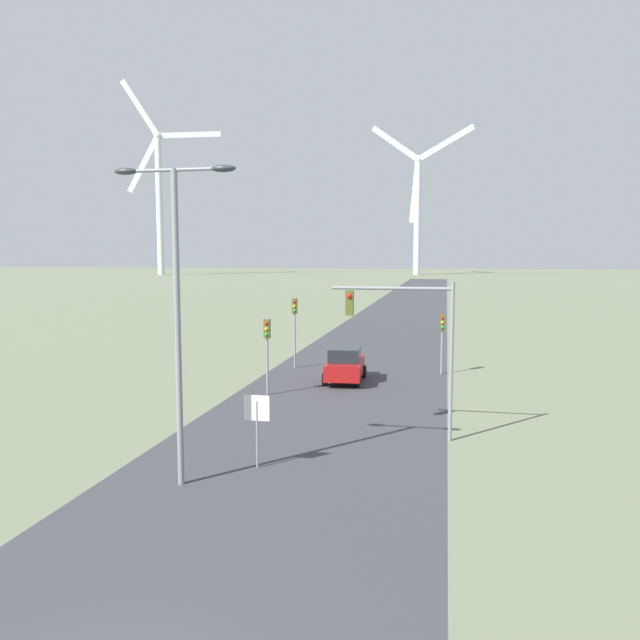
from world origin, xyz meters
TOP-DOWN VIEW (x-y plane):
  - road_surface at (0.00, 48.00)m, footprint 10.00×240.00m
  - streetlamp at (-2.59, 8.90)m, footprint 3.59×0.32m
  - stop_sign_near at (-0.82, 10.64)m, footprint 0.81×0.07m
  - traffic_light_post_near_left at (-3.38, 20.55)m, footprint 0.28×0.34m
  - traffic_light_post_near_right at (4.67, 27.41)m, footprint 0.28×0.34m
  - traffic_light_post_mid_left at (-3.81, 27.74)m, footprint 0.28×0.34m
  - traffic_light_mast_overhead at (3.54, 14.77)m, footprint 4.36×0.34m
  - car_approaching at (-0.28, 24.37)m, footprint 2.08×4.21m
  - wind_turbine_far_left at (-89.22, 187.57)m, footprint 31.54×8.56m
  - wind_turbine_left at (-5.15, 205.44)m, footprint 34.25×13.80m

SIDE VIEW (x-z plane):
  - road_surface at x=0.00m, z-range 0.00..0.01m
  - car_approaching at x=-0.28m, z-range 0.00..1.83m
  - stop_sign_near at x=-0.82m, z-range 0.46..2.78m
  - traffic_light_post_near_right at x=4.67m, z-range 0.79..4.16m
  - traffic_light_post_near_left at x=-3.38m, z-range 0.85..4.47m
  - traffic_light_post_mid_left at x=-3.81m, z-range 0.95..5.06m
  - traffic_light_mast_overhead at x=3.54m, z-range 1.22..6.91m
  - streetlamp at x=-2.59m, z-range 1.26..10.32m
  - wind_turbine_left at x=-5.15m, z-range -1.01..49.77m
  - wind_turbine_far_left at x=-89.22m, z-range -3.39..60.17m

